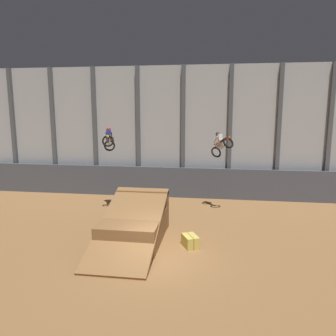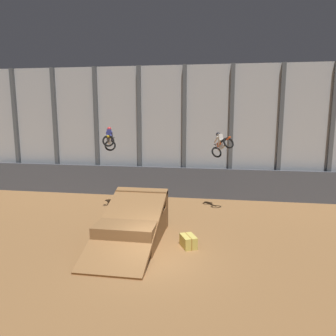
{
  "view_description": "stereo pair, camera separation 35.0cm",
  "coord_description": "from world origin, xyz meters",
  "px_view_note": "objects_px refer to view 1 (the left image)",
  "views": [
    {
      "loc": [
        2.36,
        -12.96,
        6.33
      ],
      "look_at": [
        -0.46,
        6.43,
        2.91
      ],
      "focal_mm": 35.0,
      "sensor_mm": 36.0,
      "label": 1
    },
    {
      "loc": [
        2.71,
        -12.9,
        6.33
      ],
      "look_at": [
        -0.46,
        6.43,
        2.91
      ],
      "focal_mm": 35.0,
      "sensor_mm": 36.0,
      "label": 2
    }
  ],
  "objects_px": {
    "rider_bike_left_air": "(109,140)",
    "hay_bale_trackside": "(190,241)",
    "dirt_ramp": "(135,224)",
    "rider_bike_right_air": "(221,144)"
  },
  "relations": [
    {
      "from": "dirt_ramp",
      "to": "rider_bike_left_air",
      "type": "distance_m",
      "value": 6.59
    },
    {
      "from": "dirt_ramp",
      "to": "rider_bike_right_air",
      "type": "relative_size",
      "value": 3.44
    },
    {
      "from": "dirt_ramp",
      "to": "hay_bale_trackside",
      "type": "distance_m",
      "value": 2.95
    },
    {
      "from": "rider_bike_left_air",
      "to": "hay_bale_trackside",
      "type": "xyz_separation_m",
      "value": [
        5.61,
        -5.29,
        -4.26
      ]
    },
    {
      "from": "dirt_ramp",
      "to": "rider_bike_right_air",
      "type": "xyz_separation_m",
      "value": [
        4.25,
        5.3,
        3.56
      ]
    },
    {
      "from": "dirt_ramp",
      "to": "rider_bike_left_air",
      "type": "xyz_separation_m",
      "value": [
        -2.78,
        4.61,
        3.8
      ]
    },
    {
      "from": "rider_bike_left_air",
      "to": "hay_bale_trackside",
      "type": "height_order",
      "value": "rider_bike_left_air"
    },
    {
      "from": "dirt_ramp",
      "to": "rider_bike_right_air",
      "type": "bearing_deg",
      "value": 51.25
    },
    {
      "from": "rider_bike_left_air",
      "to": "rider_bike_right_air",
      "type": "xyz_separation_m",
      "value": [
        7.03,
        0.68,
        -0.25
      ]
    },
    {
      "from": "rider_bike_right_air",
      "to": "hay_bale_trackside",
      "type": "relative_size",
      "value": 1.66
    }
  ]
}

